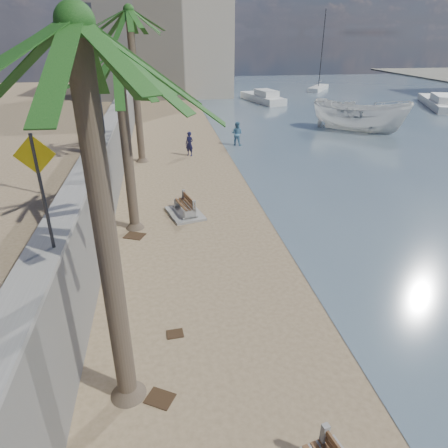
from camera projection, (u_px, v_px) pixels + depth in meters
ground_plane at (292, 397)px, 9.33m from camera, size 140.00×140.00×0.00m
seawall at (120, 135)px, 25.64m from camera, size 0.45×70.00×3.50m
wall_cap at (117, 106)px, 24.86m from camera, size 0.80×70.00×0.12m
end_building at (159, 38)px, 52.30m from camera, size 18.00×12.00×14.00m
bench_far at (185, 207)px, 18.50m from camera, size 1.87×2.34×0.86m
palm_front at (76, 31)px, 6.06m from camera, size 5.00×5.00×8.73m
palm_mid at (117, 57)px, 14.42m from camera, size 5.00×5.00×7.90m
palm_back at (129, 13)px, 22.61m from camera, size 5.00×5.00×9.77m
pedestrian_sign at (39, 177)px, 7.72m from camera, size 0.78×0.07×2.40m
streetlight at (95, 61)px, 16.41m from camera, size 0.28×0.28×5.12m
person_a at (189, 142)px, 27.19m from camera, size 0.82×0.79×1.89m
person_b at (237, 132)px, 29.76m from camera, size 1.18×1.10×1.95m
boat_cruiser at (360, 114)px, 33.86m from camera, size 4.41×4.40×3.62m
yacht_near at (441, 104)px, 45.50m from camera, size 6.90×11.10×1.50m
yacht_far at (262, 99)px, 49.02m from camera, size 4.05×8.44×1.50m
sailboat_west at (318, 88)px, 58.62m from camera, size 4.83×5.84×10.75m
debris_b at (160, 398)px, 9.26m from camera, size 0.78×0.74×0.03m
debris_c at (135, 236)px, 16.68m from camera, size 0.97×0.90×0.03m
debris_d at (175, 334)px, 11.25m from camera, size 0.49×0.41×0.03m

